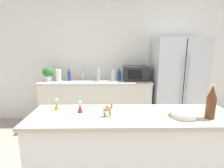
{
  "coord_description": "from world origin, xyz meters",
  "views": [
    {
      "loc": [
        -0.04,
        -1.02,
        1.59
      ],
      "look_at": [
        0.0,
        1.44,
        1.06
      ],
      "focal_mm": 28.0,
      "sensor_mm": 36.0,
      "label": 1
    }
  ],
  "objects": [
    {
      "name": "back_bottle_0",
      "position": [
        -0.83,
        2.39,
        1.05
      ],
      "size": [
        0.06,
        0.06,
        0.26
      ],
      "color": "navy",
      "rests_on": "back_counter"
    },
    {
      "name": "fruit_bowl",
      "position": [
        0.63,
        0.44,
        1.01
      ],
      "size": [
        0.25,
        0.25,
        0.05
      ],
      "color": "white",
      "rests_on": "bar_counter"
    },
    {
      "name": "back_bottle_3",
      "position": [
        0.03,
        2.33,
        1.06
      ],
      "size": [
        0.07,
        0.07,
        0.27
      ],
      "color": "#B2B7BC",
      "rests_on": "back_counter"
    },
    {
      "name": "back_bottle_1",
      "position": [
        -0.25,
        2.36,
        1.08
      ],
      "size": [
        0.08,
        0.08,
        0.31
      ],
      "color": "#B2B7BC",
      "rests_on": "back_counter"
    },
    {
      "name": "back_bottle_4",
      "position": [
        -0.58,
        2.47,
        1.05
      ],
      "size": [
        0.07,
        0.07,
        0.26
      ],
      "color": "#B2B7BC",
      "rests_on": "back_counter"
    },
    {
      "name": "wine_bottle",
      "position": [
        0.84,
        0.4,
        1.12
      ],
      "size": [
        0.08,
        0.08,
        0.3
      ],
      "color": "#562D19",
      "rests_on": "bar_counter"
    },
    {
      "name": "back_counter",
      "position": [
        -0.31,
        2.4,
        0.46
      ],
      "size": [
        2.16,
        0.63,
        0.93
      ],
      "color": "silver",
      "rests_on": "ground_plane"
    },
    {
      "name": "bar_counter",
      "position": [
        0.17,
        0.49,
        0.49
      ],
      "size": [
        1.89,
        0.55,
        0.98
      ],
      "color": "silver",
      "rests_on": "ground_plane"
    },
    {
      "name": "paper_towel_roll",
      "position": [
        -1.05,
        2.41,
        1.04
      ],
      "size": [
        0.11,
        0.11,
        0.22
      ],
      "color": "white",
      "rests_on": "back_counter"
    },
    {
      "name": "wise_man_figurine_crimson",
      "position": [
        -0.32,
        0.55,
        1.03
      ],
      "size": [
        0.05,
        0.05,
        0.12
      ],
      "color": "maroon",
      "rests_on": "bar_counter"
    },
    {
      "name": "back_bottle_2",
      "position": [
        0.15,
        2.4,
        1.06
      ],
      "size": [
        0.07,
        0.07,
        0.28
      ],
      "color": "navy",
      "rests_on": "back_counter"
    },
    {
      "name": "microwave",
      "position": [
        0.49,
        2.42,
        1.07
      ],
      "size": [
        0.48,
        0.37,
        0.28
      ],
      "color": "black",
      "rests_on": "back_counter"
    },
    {
      "name": "potted_plant",
      "position": [
        -1.24,
        2.39,
        1.08
      ],
      "size": [
        0.21,
        0.21,
        0.27
      ],
      "color": "silver",
      "rests_on": "back_counter"
    },
    {
      "name": "camel_figurine",
      "position": [
        -0.05,
        0.45,
        1.05
      ],
      "size": [
        0.1,
        0.08,
        0.12
      ],
      "color": "olive",
      "rests_on": "bar_counter"
    },
    {
      "name": "wall_back",
      "position": [
        0.0,
        2.73,
        1.27
      ],
      "size": [
        8.0,
        0.06,
        2.55
      ],
      "color": "white",
      "rests_on": "ground_plane"
    },
    {
      "name": "wise_man_figurine_blue",
      "position": [
        -0.56,
        0.62,
        1.03
      ],
      "size": [
        0.05,
        0.05,
        0.12
      ],
      "color": "#B28933",
      "rests_on": "bar_counter"
    },
    {
      "name": "refrigerator",
      "position": [
        1.3,
        2.35,
        0.88
      ],
      "size": [
        0.93,
        0.69,
        1.76
      ],
      "color": "silver",
      "rests_on": "ground_plane"
    }
  ]
}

